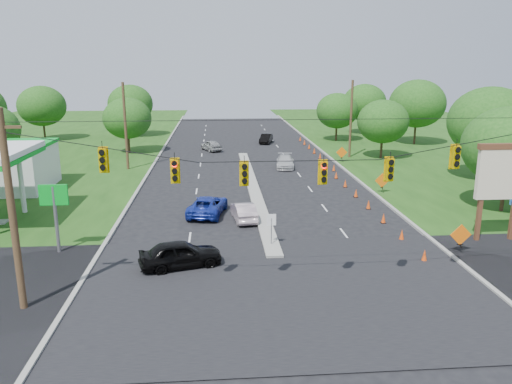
{
  "coord_description": "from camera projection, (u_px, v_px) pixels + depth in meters",
  "views": [
    {
      "loc": [
        -3.19,
        -22.27,
        10.69
      ],
      "look_at": [
        -0.73,
        8.47,
        2.8
      ],
      "focal_mm": 35.0,
      "sensor_mm": 36.0,
      "label": 1
    }
  ],
  "objects": [
    {
      "name": "black_sedan",
      "position": [
        181.0,
        254.0,
        26.94
      ],
      "size": [
        4.74,
        2.91,
        1.51
      ],
      "primitive_type": "imported",
      "rotation": [
        0.0,
        0.0,
        1.84
      ],
      "color": "black",
      "rests_on": "ground"
    },
    {
      "name": "cone_3",
      "position": [
        369.0,
        204.0,
        37.99
      ],
      "size": [
        0.32,
        0.32,
        0.7
      ],
      "primitive_type": "cone",
      "color": "#DE4610",
      "rests_on": "ground"
    },
    {
      "name": "pylon_sign",
      "position": [
        504.0,
        177.0,
        30.5
      ],
      "size": [
        5.9,
        2.3,
        6.12
      ],
      "color": "#59331E",
      "rests_on": "ground"
    },
    {
      "name": "cone_8",
      "position": [
        327.0,
        161.0,
        54.93
      ],
      "size": [
        0.32,
        0.32,
        0.7
      ],
      "primitive_type": "cone",
      "color": "#DE4610",
      "rests_on": "ground"
    },
    {
      "name": "cone_0",
      "position": [
        424.0,
        255.0,
        27.85
      ],
      "size": [
        0.32,
        0.32,
        0.7
      ],
      "primitive_type": "cone",
      "color": "#DE4610",
      "rests_on": "ground"
    },
    {
      "name": "cross_street",
      "position": [
        285.0,
        290.0,
        24.4
      ],
      "size": [
        160.0,
        14.0,
        0.02
      ],
      "primitive_type": "cube",
      "color": "black",
      "rests_on": "ground"
    },
    {
      "name": "curb_right",
      "position": [
        339.0,
        166.0,
        54.15
      ],
      "size": [
        0.25,
        110.0,
        0.16
      ],
      "primitive_type": "cube",
      "color": "gray",
      "rests_on": "ground"
    },
    {
      "name": "tree_10",
      "position": [
        417.0,
        104.0,
        67.36
      ],
      "size": [
        7.56,
        7.56,
        8.82
      ],
      "color": "black",
      "rests_on": "ground"
    },
    {
      "name": "dark_car_receding",
      "position": [
        266.0,
        139.0,
        69.8
      ],
      "size": [
        2.36,
        4.16,
        1.3
      ],
      "primitive_type": "imported",
      "rotation": [
        0.0,
        0.0,
        -0.27
      ],
      "color": "black",
      "rests_on": "ground"
    },
    {
      "name": "work_sign_0",
      "position": [
        461.0,
        236.0,
        28.82
      ],
      "size": [
        1.27,
        0.58,
        1.37
      ],
      "color": "black",
      "rests_on": "ground"
    },
    {
      "name": "ground",
      "position": [
        285.0,
        290.0,
        24.4
      ],
      "size": [
        160.0,
        160.0,
        0.0
      ],
      "primitive_type": "plane",
      "color": "black",
      "rests_on": "ground"
    },
    {
      "name": "median",
      "position": [
        253.0,
        188.0,
        44.68
      ],
      "size": [
        1.0,
        34.0,
        0.18
      ],
      "primitive_type": "cube",
      "color": "gray",
      "rests_on": "ground"
    },
    {
      "name": "white_sedan",
      "position": [
        244.0,
        211.0,
        35.18
      ],
      "size": [
        1.84,
        4.05,
        1.29
      ],
      "primitive_type": "imported",
      "rotation": [
        0.0,
        0.0,
        3.27
      ],
      "color": "#BFA9AF",
      "rests_on": "ground"
    },
    {
      "name": "work_sign_1",
      "position": [
        382.0,
        181.0,
        42.34
      ],
      "size": [
        1.27,
        0.58,
        1.37
      ],
      "color": "black",
      "rests_on": "ground"
    },
    {
      "name": "cone_4",
      "position": [
        356.0,
        193.0,
        41.37
      ],
      "size": [
        0.32,
        0.32,
        0.7
      ],
      "primitive_type": "cone",
      "color": "#DE4610",
      "rests_on": "ground"
    },
    {
      "name": "cone_10",
      "position": [
        314.0,
        151.0,
        61.69
      ],
      "size": [
        0.32,
        0.32,
        0.7
      ],
      "primitive_type": "cone",
      "color": "#DE4610",
      "rests_on": "ground"
    },
    {
      "name": "tree_7",
      "position": [
        509.0,
        146.0,
        36.15
      ],
      "size": [
        6.72,
        6.72,
        7.84
      ],
      "color": "black",
      "rests_on": "ground"
    },
    {
      "name": "tree_4",
      "position": [
        42.0,
        106.0,
        71.22
      ],
      "size": [
        6.72,
        6.72,
        7.84
      ],
      "color": "black",
      "rests_on": "ground"
    },
    {
      "name": "tree_11",
      "position": [
        364.0,
        102.0,
        77.83
      ],
      "size": [
        6.72,
        6.72,
        7.84
      ],
      "color": "black",
      "rests_on": "ground"
    },
    {
      "name": "tree_9",
      "position": [
        383.0,
        122.0,
        57.39
      ],
      "size": [
        5.88,
        5.88,
        6.86
      ],
      "color": "black",
      "rests_on": "ground"
    },
    {
      "name": "signal_span",
      "position": [
        288.0,
        197.0,
        22.2
      ],
      "size": [
        25.6,
        0.32,
        9.0
      ],
      "color": "#422D1C",
      "rests_on": "ground"
    },
    {
      "name": "work_sign_2",
      "position": [
        342.0,
        153.0,
        55.86
      ],
      "size": [
        1.27,
        0.58,
        1.37
      ],
      "color": "black",
      "rests_on": "ground"
    },
    {
      "name": "cone_9",
      "position": [
        320.0,
        156.0,
        58.31
      ],
      "size": [
        0.32,
        0.32,
        0.7
      ],
      "primitive_type": "cone",
      "color": "#DE4610",
      "rests_on": "ground"
    },
    {
      "name": "tree_5",
      "position": [
        127.0,
        118.0,
        60.87
      ],
      "size": [
        5.88,
        5.88,
        6.86
      ],
      "color": "black",
      "rests_on": "ground"
    },
    {
      "name": "cone_13",
      "position": [
        300.0,
        139.0,
        71.83
      ],
      "size": [
        0.32,
        0.32,
        0.7
      ],
      "primitive_type": "cone",
      "color": "#DE4610",
      "rests_on": "ground"
    },
    {
      "name": "tree_6",
      "position": [
        130.0,
        104.0,
        75.05
      ],
      "size": [
        6.72,
        6.72,
        7.84
      ],
      "color": "black",
      "rests_on": "ground"
    },
    {
      "name": "cone_2",
      "position": [
        384.0,
        218.0,
        34.61
      ],
      "size": [
        0.32,
        0.32,
        0.7
      ],
      "primitive_type": "cone",
      "color": "#DE4610",
      "rests_on": "ground"
    },
    {
      "name": "utility_pole_far_left",
      "position": [
        125.0,
        127.0,
        51.29
      ],
      "size": [
        0.28,
        0.28,
        9.0
      ],
      "primitive_type": "cylinder",
      "color": "#422D1C",
      "rests_on": "ground"
    },
    {
      "name": "cone_11",
      "position": [
        309.0,
        146.0,
        65.07
      ],
      "size": [
        0.32,
        0.32,
        0.7
      ],
      "primitive_type": "cone",
      "color": "#DE4610",
      "rests_on": "ground"
    },
    {
      "name": "cone_12",
      "position": [
        305.0,
        142.0,
        68.45
      ],
      "size": [
        0.32,
        0.32,
        0.7
      ],
      "primitive_type": "cone",
      "color": "#DE4610",
      "rests_on": "ground"
    },
    {
      "name": "tree_12",
      "position": [
        337.0,
        111.0,
        70.76
      ],
      "size": [
        5.88,
        5.88,
        6.86
      ],
      "color": "black",
      "rests_on": "ground"
    },
    {
      "name": "silver_car_far",
      "position": [
        285.0,
        162.0,
        53.21
      ],
      "size": [
        2.36,
        4.66,
        1.3
      ],
      "primitive_type": "imported",
      "rotation": [
        0.0,
        0.0,
        -0.12
      ],
      "color": "silver",
      "rests_on": "ground"
    },
    {
      "name": "cone_5",
      "position": [
        345.0,
        183.0,
        44.75
      ],
      "size": [
        0.32,
        0.32,
        0.7
      ],
      "primitive_type": "cone",
      "color": "#DE4610",
      "rests_on": "ground"
    },
    {
      "name": "cone_1",
      "position": [
        402.0,
        235.0,
        31.23
      ],
      "size": [
        0.32,
        0.32,
        0.7
      ],
      "primitive_type": "cone",
      "color": "#DE4610",
      "rests_on": "ground"
    },
    {
      "name": "cone_6",
      "position": [
        336.0,
        175.0,
        48.13
      ],
      "size": [
        0.32,
        0.32,
        0.7
      ],
      "primitive_type": "cone",
      "color": "#DE4610",
      "rests_on": "ground"
    },
    {
      "name": "blue_pickup",
      "position": [
        208.0,
        205.0,
        36.5
      ],
      "size": [
        3.27,
        5.34,
        1.38
      ],
      "primitive_type": "imported",
      "rotation": [
        0.0,
        0.0,
        2.93
      ],
      "color": "#182C99",
      "rests_on": "ground"
    },
    {
      "name": "curb_left",
      "position": [
        151.0,
        169.0,
        52.59
      ],
      "size": [
        0.25,
        110.0,
        0.16
      ],
      "primitive_type": "cube",
      "color": "gray",
      "rests_on": "ground"
    },
    {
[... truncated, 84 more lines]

